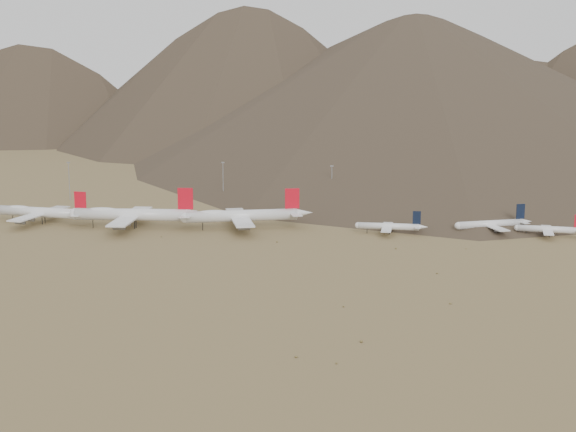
# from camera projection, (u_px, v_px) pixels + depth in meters

# --- Properties ---
(ground) EXTENTS (3000.00, 3000.00, 0.00)m
(ground) POSITION_uv_depth(u_px,v_px,m) (261.00, 241.00, 409.02)
(ground) COLOR #937D4C
(ground) RESTS_ON ground
(mountain_ridge) EXTENTS (4400.00, 1000.00, 300.00)m
(mountain_ridge) POSITION_uv_depth(u_px,v_px,m) (336.00, 28.00, 1262.79)
(mountain_ridge) COLOR #4A3A2C
(mountain_ridge) RESTS_ON ground
(widebody_west) EXTENTS (65.07, 50.86, 19.49)m
(widebody_west) POSITION_uv_depth(u_px,v_px,m) (42.00, 212.00, 454.05)
(widebody_west) COLOR silver
(widebody_west) RESTS_ON ground
(widebody_centre) EXTENTS (77.31, 59.23, 22.95)m
(widebody_centre) POSITION_uv_depth(u_px,v_px,m) (133.00, 214.00, 440.14)
(widebody_centre) COLOR silver
(widebody_centre) RESTS_ON ground
(widebody_east) EXTENTS (71.60, 56.65, 21.83)m
(widebody_east) POSITION_uv_depth(u_px,v_px,m) (242.00, 215.00, 439.12)
(widebody_east) COLOR silver
(widebody_east) RESTS_ON ground
(narrowbody_a) EXTENTS (38.77, 27.90, 12.79)m
(narrowbody_a) POSITION_uv_depth(u_px,v_px,m) (390.00, 226.00, 426.20)
(narrowbody_a) COLOR silver
(narrowbody_a) RESTS_ON ground
(narrowbody_b) EXTENTS (43.60, 32.64, 15.10)m
(narrowbody_b) POSITION_uv_depth(u_px,v_px,m) (493.00, 224.00, 428.89)
(narrowbody_b) COLOR silver
(narrowbody_b) RESTS_ON ground
(narrowbody_c) EXTENTS (37.68, 27.42, 12.50)m
(narrowbody_c) POSITION_uv_depth(u_px,v_px,m) (551.00, 229.00, 418.80)
(narrowbody_c) COLOR silver
(narrowbody_c) RESTS_ON ground
(control_tower) EXTENTS (8.00, 8.00, 12.00)m
(control_tower) POSITION_uv_depth(u_px,v_px,m) (331.00, 196.00, 522.59)
(control_tower) COLOR gray
(control_tower) RESTS_ON ground
(mast_far_west) EXTENTS (2.00, 0.60, 25.70)m
(mast_far_west) POSITION_uv_depth(u_px,v_px,m) (69.00, 179.00, 535.11)
(mast_far_west) COLOR gray
(mast_far_west) RESTS_ON ground
(mast_west) EXTENTS (2.00, 0.60, 25.70)m
(mast_west) POSITION_uv_depth(u_px,v_px,m) (223.00, 179.00, 535.67)
(mast_west) COLOR gray
(mast_west) RESTS_ON ground
(mast_centre) EXTENTS (2.00, 0.60, 25.70)m
(mast_centre) POSITION_uv_depth(u_px,v_px,m) (332.00, 183.00, 515.74)
(mast_centre) COLOR gray
(mast_centre) RESTS_ON ground
(mast_east) EXTENTS (2.00, 0.60, 25.70)m
(mast_east) POSITION_uv_depth(u_px,v_px,m) (467.00, 181.00, 524.01)
(mast_east) COLOR gray
(mast_east) RESTS_ON ground
(desert_scrub) EXTENTS (446.36, 175.09, 0.92)m
(desert_scrub) POSITION_uv_depth(u_px,v_px,m) (361.00, 285.00, 324.22)
(desert_scrub) COLOR brown
(desert_scrub) RESTS_ON ground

